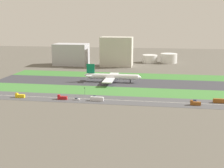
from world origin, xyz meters
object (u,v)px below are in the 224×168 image
at_px(car_2, 94,97).
at_px(car_0, 194,101).
at_px(hangar_building, 117,52).
at_px(terminal_building, 71,54).
at_px(truck_0, 195,103).
at_px(bus_0, 220,101).
at_px(traffic_light, 85,90).
at_px(airliner, 111,77).
at_px(bus_1, 97,99).
at_px(fuel_tank_west, 150,59).
at_px(truck_2, 62,98).
at_px(truck_1, 20,96).
at_px(car_3, 77,99).
at_px(fuel_tank_centre, 169,58).

relative_size(car_2, car_0, 1.00).
bearing_deg(hangar_building, terminal_building, 180.00).
bearing_deg(truck_0, hangar_building, -64.40).
xyz_separation_m(bus_0, traffic_light, (-118.12, 7.99, 2.47)).
relative_size(airliner, truck_0, 7.74).
height_order(bus_1, hangar_building, hangar_building).
bearing_deg(airliner, fuel_tank_west, 76.81).
height_order(airliner, truck_0, airliner).
relative_size(car_2, bus_0, 0.38).
bearing_deg(bus_0, fuel_tank_west, 106.18).
xyz_separation_m(truck_2, traffic_light, (15.74, 17.99, 2.62)).
bearing_deg(car_0, hangar_building, 116.91).
relative_size(truck_0, terminal_building, 0.17).
bearing_deg(airliner, truck_1, -131.91).
xyz_separation_m(car_0, traffic_light, (-97.06, 7.99, 3.37)).
height_order(terminal_building, hangar_building, hangar_building).
distance_m(traffic_light, fuel_tank_west, 225.16).
bearing_deg(car_3, hangar_building, -92.11).
height_order(car_2, car_0, same).
bearing_deg(car_2, fuel_tank_centre, 72.35).
height_order(car_2, traffic_light, traffic_light).
bearing_deg(truck_0, fuel_tank_centre, -86.56).
bearing_deg(fuel_tank_west, terminal_building, -159.00).
height_order(airliner, car_2, airliner).
relative_size(truck_2, terminal_building, 0.17).
bearing_deg(fuel_tank_centre, car_2, -107.65).
xyz_separation_m(fuel_tank_west, fuel_tank_centre, (30.16, 0.00, 1.40)).
distance_m(truck_2, bus_0, 134.23).
height_order(bus_1, truck_1, truck_1).
height_order(bus_1, traffic_light, traffic_light).
bearing_deg(truck_1, traffic_light, -161.89).
bearing_deg(fuel_tank_west, truck_0, -79.38).
xyz_separation_m(traffic_light, terminal_building, (-65.00, 174.01, 11.79)).
xyz_separation_m(airliner, bus_0, (103.13, -68.00, -4.41)).
relative_size(car_3, fuel_tank_west, 0.18).
bearing_deg(car_3, truck_1, 0.00).
bearing_deg(truck_1, bus_0, -176.69).
distance_m(truck_2, truck_1, 39.28).
bearing_deg(fuel_tank_centre, fuel_tank_west, 180.00).
xyz_separation_m(truck_2, terminal_building, (-49.26, 192.00, 14.41)).
distance_m(bus_1, hangar_building, 193.29).
bearing_deg(truck_1, fuel_tank_west, -114.35).
relative_size(car_3, terminal_building, 0.09).
height_order(bus_0, terminal_building, terminal_building).
distance_m(truck_0, bus_0, 23.65).
distance_m(bus_1, bus_0, 103.43).
bearing_deg(car_3, airliner, -102.55).
distance_m(truck_2, fuel_tank_centre, 256.59).
relative_size(airliner, fuel_tank_centre, 2.51).
xyz_separation_m(car_3, hangar_building, (7.08, 192.00, 20.53)).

